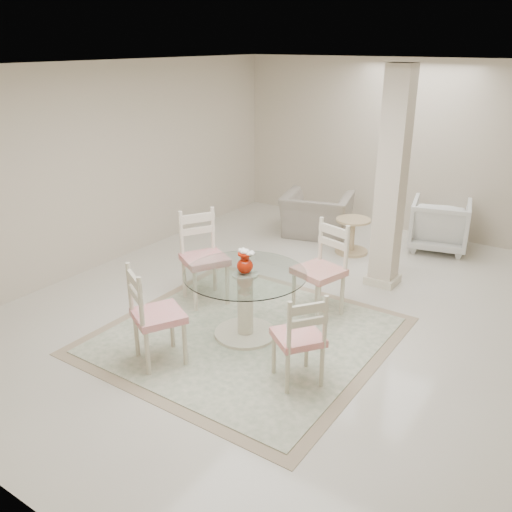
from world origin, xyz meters
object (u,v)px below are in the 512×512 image
Objects in this scene: dining_chair_east at (301,333)px; dining_chair_north at (324,262)px; side_table at (352,237)px; column at (392,181)px; dining_table at (245,305)px; red_vase at (245,262)px; dining_chair_west at (202,250)px; recliner_taupe at (317,215)px; dining_chair_south at (150,309)px; armchair_white at (440,225)px.

dining_chair_north reaches higher than dining_chair_east.
side_table is (-0.52, 1.94, -0.38)m from dining_chair_north.
column is 2.14× the size of dining_table.
red_vase is 2.94m from side_table.
dining_chair_west is at bearing 154.73° from dining_table.
column is 2.23× the size of dining_chair_west.
dining_table is at bearing -95.71° from red_vase.
dining_chair_east is (0.92, -0.44, 0.17)m from dining_table.
dining_chair_west reaches higher than dining_chair_north.
dining_table is 2.43× the size of side_table.
column is 1.41m from dining_chair_north.
dining_table is 1.24× the size of dining_chair_east.
column is at bearing 129.28° from recliner_taupe.
dining_chair_north is 2.05m from dining_chair_south.
red_vase is at bearing 84.29° from dining_table.
dining_chair_east is at bearing -25.79° from red_vase.
dining_chair_north reaches higher than red_vase.
dining_table is 1.05m from dining_chair_south.
red_vase is at bearing -86.57° from dining_chair_south.
dining_chair_east is at bearing 101.32° from recliner_taupe.
column is 2.21m from recliner_taupe.
dining_chair_south is at bearing -115.11° from dining_table.
dining_chair_south is (-0.43, -0.93, -0.26)m from red_vase.
dining_chair_east is 1.46m from dining_chair_north.
dining_chair_south is (-0.43, -0.93, 0.22)m from dining_table.
red_vase is at bearing 63.14° from armchair_white.
red_vase is at bearing -108.00° from column.
dining_table is at bearing -84.92° from dining_chair_west.
dining_table is at bearing -78.83° from dining_chair_east.
dining_chair_east is 0.98× the size of recliner_taupe.
dining_chair_south reaches higher than side_table.
armchair_white is at bearing -142.93° from dining_chair_east.
dining_chair_north is (-0.27, -1.18, -0.73)m from column.
dining_table reaches higher than recliner_taupe.
side_table is at bearing 11.59° from dining_chair_west.
dining_table is 3.39m from recliner_taupe.
column is at bearing 92.90° from dining_chair_north.
column is 2.43m from dining_chair_west.
column is at bearing 72.00° from red_vase.
dining_table is at bearing -98.53° from dining_chair_north.
side_table is at bearing -126.12° from dining_chair_east.
armchair_white is at bearing 82.72° from column.
armchair_white is at bearing 96.05° from dining_chair_north.
dining_chair_west is (-1.84, 0.88, 0.10)m from dining_chair_east.
side_table is (0.80, -0.39, -0.10)m from recliner_taupe.
side_table is at bearing 27.89° from armchair_white.
dining_chair_east is 0.86× the size of dining_chair_north.
side_table is at bearing 139.17° from recliner_taupe.
dining_chair_south reaches higher than dining_chair_east.
dining_table is 1.07× the size of dining_chair_north.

